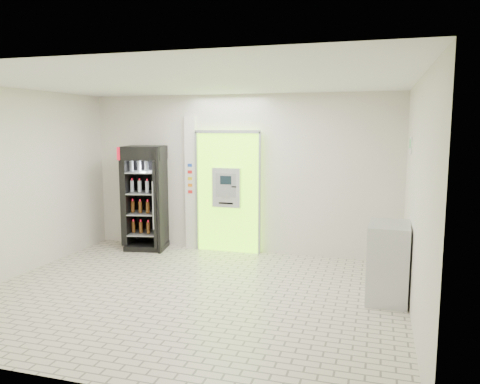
% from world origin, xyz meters
% --- Properties ---
extents(ground, '(6.00, 6.00, 0.00)m').
position_xyz_m(ground, '(0.00, 0.00, 0.00)').
color(ground, beige).
rests_on(ground, ground).
extents(room_shell, '(6.00, 6.00, 6.00)m').
position_xyz_m(room_shell, '(0.00, 0.00, 1.84)').
color(room_shell, beige).
rests_on(room_shell, ground).
extents(atm_assembly, '(1.30, 0.24, 2.33)m').
position_xyz_m(atm_assembly, '(-0.20, 2.41, 1.17)').
color(atm_assembly, '#87F415').
rests_on(atm_assembly, ground).
extents(pillar, '(0.22, 0.11, 2.60)m').
position_xyz_m(pillar, '(-0.98, 2.45, 1.30)').
color(pillar, silver).
rests_on(pillar, ground).
extents(beverage_cooler, '(0.88, 0.84, 2.03)m').
position_xyz_m(beverage_cooler, '(-1.81, 2.16, 0.97)').
color(beverage_cooler, black).
rests_on(beverage_cooler, ground).
extents(steel_cabinet, '(0.58, 0.84, 1.08)m').
position_xyz_m(steel_cabinet, '(2.72, 0.57, 0.54)').
color(steel_cabinet, '#B4B7BC').
rests_on(steel_cabinet, ground).
extents(exit_sign, '(0.02, 0.22, 0.26)m').
position_xyz_m(exit_sign, '(2.99, 1.40, 2.12)').
color(exit_sign, white).
rests_on(exit_sign, room_shell).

